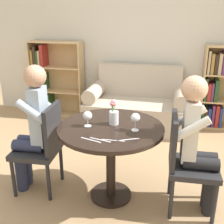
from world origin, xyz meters
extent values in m
plane|color=tan|center=(0.00, 0.00, 0.00)|extent=(16.00, 16.00, 0.00)
cube|color=beige|center=(0.00, 2.25, 1.35)|extent=(5.20, 0.05, 2.70)
cylinder|color=black|center=(0.00, 0.00, 0.73)|extent=(0.96, 0.96, 0.03)
cylinder|color=black|center=(0.00, 0.00, 0.37)|extent=(0.09, 0.09, 0.68)
cylinder|color=black|center=(0.00, 0.00, 0.01)|extent=(0.40, 0.40, 0.03)
cube|color=#B7A893|center=(0.00, 1.77, 0.21)|extent=(1.53, 0.80, 0.42)
cube|color=#B7A893|center=(0.00, 2.09, 0.67)|extent=(1.31, 0.16, 0.50)
cylinder|color=#B7A893|center=(-0.66, 1.77, 0.53)|extent=(0.22, 0.72, 0.22)
cylinder|color=#B7A893|center=(0.66, 1.77, 0.53)|extent=(0.22, 0.72, 0.22)
cube|color=tan|center=(-1.39, 2.19, 0.62)|extent=(0.88, 0.02, 1.25)
cube|color=tan|center=(-1.82, 2.06, 0.62)|extent=(0.02, 0.28, 1.25)
cube|color=tan|center=(-0.96, 2.06, 0.62)|extent=(0.02, 0.28, 1.25)
cube|color=tan|center=(-1.39, 2.06, 0.01)|extent=(0.84, 0.28, 0.02)
cube|color=tan|center=(-1.39, 2.06, 0.42)|extent=(0.84, 0.28, 0.02)
cube|color=tan|center=(-1.39, 2.06, 0.83)|extent=(0.84, 0.28, 0.02)
cube|color=tan|center=(-1.39, 2.06, 1.24)|extent=(0.84, 0.28, 0.02)
cube|color=#602D5B|center=(-1.77, 2.06, 0.20)|extent=(0.05, 0.23, 0.35)
cube|color=#602D5B|center=(-1.72, 2.06, 0.18)|extent=(0.03, 0.23, 0.31)
cube|color=olive|center=(-1.68, 2.06, 0.18)|extent=(0.03, 0.23, 0.32)
cube|color=#332319|center=(-1.65, 2.06, 0.19)|extent=(0.03, 0.23, 0.34)
cube|color=#332319|center=(-1.60, 2.06, 0.15)|extent=(0.04, 0.23, 0.26)
cube|color=#234723|center=(-1.55, 2.06, 0.20)|extent=(0.05, 0.23, 0.35)
cube|color=navy|center=(-1.78, 2.06, 0.56)|extent=(0.03, 0.23, 0.27)
cube|color=#332319|center=(-1.73, 2.06, 0.57)|extent=(0.05, 0.23, 0.29)
cube|color=olive|center=(-1.67, 2.06, 0.59)|extent=(0.05, 0.23, 0.32)
cube|color=#234723|center=(-1.62, 2.06, 0.57)|extent=(0.04, 0.23, 0.27)
cube|color=olive|center=(-1.78, 2.06, 0.97)|extent=(0.04, 0.23, 0.26)
cube|color=#332319|center=(-1.73, 2.06, 1.00)|extent=(0.04, 0.23, 0.33)
cube|color=#234723|center=(-1.69, 2.06, 0.97)|extent=(0.03, 0.23, 0.26)
cube|color=tan|center=(-1.65, 2.06, 0.97)|extent=(0.03, 0.23, 0.26)
cube|color=maroon|center=(-1.60, 2.06, 1.01)|extent=(0.05, 0.23, 0.35)
cube|color=tan|center=(0.96, 2.06, 0.62)|extent=(0.02, 0.28, 1.25)
cube|color=#234723|center=(1.00, 2.06, 0.19)|extent=(0.03, 0.23, 0.33)
cube|color=#332319|center=(1.05, 2.06, 0.16)|extent=(0.05, 0.23, 0.28)
cube|color=navy|center=(1.10, 2.06, 0.17)|extent=(0.05, 0.23, 0.29)
cube|color=#602D5B|center=(1.16, 2.06, 0.19)|extent=(0.04, 0.23, 0.34)
cube|color=maroon|center=(1.21, 2.06, 0.19)|extent=(0.05, 0.23, 0.34)
cube|color=navy|center=(1.27, 2.06, 0.18)|extent=(0.04, 0.23, 0.32)
cube|color=#234723|center=(1.01, 2.06, 0.60)|extent=(0.04, 0.23, 0.34)
cube|color=maroon|center=(1.06, 2.06, 0.56)|extent=(0.05, 0.23, 0.27)
cube|color=#602D5B|center=(1.10, 2.06, 0.57)|extent=(0.03, 0.23, 0.27)
cube|color=#234723|center=(1.16, 2.06, 0.59)|extent=(0.05, 0.23, 0.33)
cube|color=tan|center=(1.00, 2.06, 1.01)|extent=(0.03, 0.23, 0.33)
cube|color=olive|center=(1.06, 2.06, 0.99)|extent=(0.04, 0.23, 0.30)
cube|color=#332319|center=(1.11, 2.06, 0.98)|extent=(0.04, 0.23, 0.29)
cube|color=tan|center=(1.16, 2.06, 0.99)|extent=(0.05, 0.23, 0.30)
cube|color=#602D5B|center=(1.21, 2.06, 1.00)|extent=(0.04, 0.23, 0.33)
cylinder|color=#232326|center=(-0.93, 0.15, 0.20)|extent=(0.04, 0.04, 0.40)
cylinder|color=#232326|center=(-0.92, -0.21, 0.20)|extent=(0.04, 0.04, 0.40)
cylinder|color=#232326|center=(-0.58, 0.17, 0.20)|extent=(0.04, 0.04, 0.40)
cylinder|color=#232326|center=(-0.56, -0.19, 0.20)|extent=(0.04, 0.04, 0.40)
cube|color=#232326|center=(-0.75, -0.02, 0.42)|extent=(0.44, 0.44, 0.05)
cube|color=#232326|center=(-0.56, -0.01, 0.68)|extent=(0.06, 0.38, 0.45)
cylinder|color=#232326|center=(0.93, -0.18, 0.20)|extent=(0.04, 0.04, 0.40)
cylinder|color=#232326|center=(0.92, 0.17, 0.20)|extent=(0.04, 0.04, 0.40)
cylinder|color=#232326|center=(0.58, -0.20, 0.20)|extent=(0.04, 0.04, 0.40)
cylinder|color=#232326|center=(0.56, 0.16, 0.20)|extent=(0.04, 0.04, 0.40)
cube|color=#232326|center=(0.75, -0.01, 0.42)|extent=(0.44, 0.44, 0.05)
cube|color=#232326|center=(0.56, -0.02, 0.68)|extent=(0.06, 0.38, 0.45)
cylinder|color=#282D47|center=(-0.91, 0.02, 0.23)|extent=(0.11, 0.11, 0.45)
cylinder|color=#282D47|center=(-0.90, -0.09, 0.23)|extent=(0.11, 0.11, 0.45)
cylinder|color=#282D47|center=(-0.80, 0.03, 0.50)|extent=(0.31, 0.13, 0.11)
cylinder|color=#282D47|center=(-0.79, -0.08, 0.50)|extent=(0.31, 0.13, 0.11)
cube|color=#93A3B2|center=(-0.69, -0.02, 0.79)|extent=(0.13, 0.21, 0.57)
cylinder|color=#93A3B2|center=(-0.69, 0.11, 0.88)|extent=(0.29, 0.08, 0.23)
cylinder|color=#93A3B2|center=(-0.68, -0.16, 0.88)|extent=(0.29, 0.08, 0.23)
sphere|color=tan|center=(-0.69, -0.02, 1.17)|extent=(0.20, 0.20, 0.20)
cylinder|color=black|center=(0.91, -0.06, 0.23)|extent=(0.11, 0.11, 0.45)
cylinder|color=black|center=(0.90, 0.05, 0.23)|extent=(0.11, 0.11, 0.45)
cylinder|color=black|center=(0.80, -0.06, 0.50)|extent=(0.30, 0.12, 0.11)
cylinder|color=black|center=(0.79, 0.05, 0.50)|extent=(0.30, 0.12, 0.11)
cube|color=silver|center=(0.69, -0.01, 0.77)|extent=(0.13, 0.21, 0.53)
cylinder|color=silver|center=(0.69, -0.15, 0.85)|extent=(0.29, 0.08, 0.23)
cylinder|color=silver|center=(0.68, 0.12, 0.85)|extent=(0.29, 0.08, 0.23)
sphere|color=tan|center=(0.69, -0.01, 1.14)|extent=(0.21, 0.21, 0.21)
cylinder|color=white|center=(-0.20, -0.04, 0.75)|extent=(0.06, 0.06, 0.00)
cylinder|color=white|center=(-0.20, -0.04, 0.78)|extent=(0.01, 0.01, 0.06)
sphere|color=white|center=(-0.20, -0.04, 0.84)|extent=(0.08, 0.08, 0.08)
sphere|color=maroon|center=(-0.20, -0.04, 0.83)|extent=(0.06, 0.06, 0.06)
cylinder|color=white|center=(0.22, -0.04, 0.75)|extent=(0.06, 0.06, 0.00)
cylinder|color=white|center=(0.22, -0.04, 0.79)|extent=(0.01, 0.01, 0.08)
sphere|color=white|center=(0.22, -0.04, 0.86)|extent=(0.08, 0.08, 0.08)
sphere|color=#E58E75|center=(0.22, -0.04, 0.85)|extent=(0.06, 0.06, 0.06)
cylinder|color=silver|center=(0.02, 0.06, 0.80)|extent=(0.09, 0.09, 0.12)
cylinder|color=#4C7A42|center=(0.00, 0.04, 0.90)|extent=(0.01, 0.01, 0.07)
sphere|color=#D16684|center=(0.00, 0.04, 0.94)|extent=(0.04, 0.04, 0.04)
cylinder|color=#4C7A42|center=(0.01, 0.06, 0.91)|extent=(0.01, 0.01, 0.09)
sphere|color=#D16684|center=(0.01, 0.06, 0.96)|extent=(0.04, 0.04, 0.04)
cylinder|color=#4C7A42|center=(0.02, 0.07, 0.91)|extent=(0.00, 0.01, 0.09)
sphere|color=silver|center=(0.02, 0.07, 0.96)|extent=(0.04, 0.04, 0.04)
cylinder|color=#4C7A42|center=(0.00, 0.06, 0.91)|extent=(0.01, 0.01, 0.09)
sphere|color=silver|center=(0.00, 0.06, 0.95)|extent=(0.04, 0.04, 0.04)
cylinder|color=#4C7A42|center=(0.02, 0.06, 0.90)|extent=(0.00, 0.00, 0.07)
sphere|color=#E07F4C|center=(0.02, 0.06, 0.93)|extent=(0.04, 0.04, 0.04)
cube|color=silver|center=(0.20, -0.23, 0.74)|extent=(0.18, 0.09, 0.00)
cube|color=silver|center=(-0.10, -0.31, 0.74)|extent=(0.18, 0.07, 0.00)
cube|color=silver|center=(-0.02, -0.29, 0.74)|extent=(0.19, 0.06, 0.00)
cube|color=silver|center=(0.08, -0.28, 0.74)|extent=(0.19, 0.02, 0.00)
camera|label=1|loc=(0.51, -2.26, 1.73)|focal=45.00mm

